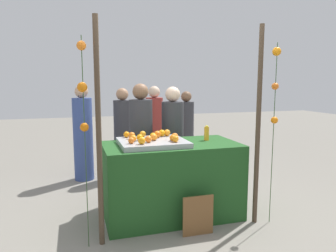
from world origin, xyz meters
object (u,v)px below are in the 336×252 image
Objects in this scene: orange_0 at (153,136)px; vendor_right at (173,145)px; chalkboard_sign at (198,216)px; juice_bottle at (207,133)px; vendor_left at (141,146)px; orange_1 at (175,139)px; stall_counter at (171,180)px.

vendor_right is (0.46, 0.66, -0.28)m from orange_0.
vendor_right reaches higher than chalkboard_sign.
juice_bottle is 0.12× the size of vendor_right.
vendor_left is at bearing 105.45° from chalkboard_sign.
orange_1 is at bearing 112.42° from chalkboard_sign.
chalkboard_sign is 0.28× the size of vendor_left.
juice_bottle reaches higher than orange_1.
vendor_left is (-0.21, 0.95, -0.26)m from orange_1.
chalkboard_sign is at bearing -119.71° from juice_bottle.
juice_bottle is at bearing 1.18° from orange_0.
chalkboard_sign is 1.46m from vendor_left.
chalkboard_sign is at bearing -95.22° from vendor_right.
vendor_right is at bearing 112.25° from juice_bottle.
vendor_right is (0.48, 0.01, -0.02)m from vendor_left.
orange_1 is at bearing -149.45° from juice_bottle.
vendor_left is (-0.23, 0.72, 0.31)m from stall_counter.
orange_0 is at bearing 160.56° from stall_counter.
stall_counter is 8.61× the size of juice_bottle.
vendor_right reaches higher than stall_counter.
stall_counter is 0.61m from orange_0.
stall_counter is 0.76m from juice_bottle.
vendor_left is at bearing 107.96° from stall_counter.
orange_0 is at bearing 117.50° from chalkboard_sign.
orange_0 is 0.36m from orange_1.
juice_bottle is (0.53, 0.31, -0.01)m from orange_1.
stall_counter is 0.82m from vendor_left.
vendor_left reaches higher than stall_counter.
orange_0 is at bearing 123.03° from orange_1.
vendor_left reaches higher than chalkboard_sign.
chalkboard_sign is (0.13, -0.58, -0.25)m from stall_counter.
chalkboard_sign is at bearing -62.50° from orange_0.
stall_counter is 1.03× the size of vendor_right.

